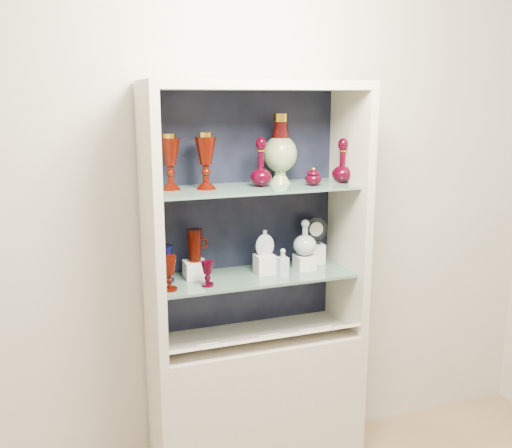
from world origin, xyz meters
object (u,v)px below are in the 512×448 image
object	(u,v)px
ruby_goblet_tall	(170,273)
clear_square_bottle	(283,262)
pedestal_lamp_left	(170,162)
cobalt_goblet	(166,264)
ruby_pitcher	(195,245)
ruby_decanter_b	(342,159)
pedestal_lamp_right	(206,161)
enamel_urn	(280,149)
cameo_medallion	(316,230)
ruby_decanter_a	(261,159)
lidded_bowl	(313,176)
clear_round_decanter	(305,238)
ruby_goblet_small	(207,274)
flat_flask	(265,242)

from	to	relation	value
ruby_goblet_tall	clear_square_bottle	distance (m)	0.54
clear_square_bottle	pedestal_lamp_left	bearing A→B (deg)	167.86
cobalt_goblet	ruby_pitcher	size ratio (longest dim) A/B	1.11
ruby_decanter_b	pedestal_lamp_right	bearing A→B (deg)	177.26
cobalt_goblet	ruby_pitcher	distance (m)	0.16
enamel_urn	cameo_medallion	size ratio (longest dim) A/B	2.30
clear_square_bottle	cameo_medallion	world-z (taller)	cameo_medallion
pedestal_lamp_left	ruby_decanter_a	world-z (taller)	ruby_decanter_a
lidded_bowl	ruby_goblet_tall	size ratio (longest dim) A/B	0.57
enamel_urn	cobalt_goblet	xyz separation A→B (m)	(-0.56, -0.02, -0.50)
enamel_urn	clear_round_decanter	world-z (taller)	enamel_urn
ruby_decanter_a	ruby_pitcher	distance (m)	0.50
ruby_goblet_small	clear_square_bottle	size ratio (longest dim) A/B	0.85
ruby_goblet_tall	ruby_pitcher	world-z (taller)	ruby_pitcher
enamel_urn	flat_flask	bearing A→B (deg)	-151.46
clear_square_bottle	clear_round_decanter	xyz separation A→B (m)	(0.14, 0.06, 0.09)
ruby_pitcher	cameo_medallion	size ratio (longest dim) A/B	1.07
lidded_bowl	cameo_medallion	xyz separation A→B (m)	(0.08, 0.13, -0.29)
ruby_goblet_small	flat_flask	world-z (taller)	flat_flask
ruby_decanter_b	ruby_goblet_tall	size ratio (longest dim) A/B	1.46
enamel_urn	ruby_decanter_a	distance (m)	0.14
ruby_goblet_tall	ruby_goblet_small	world-z (taller)	ruby_goblet_tall
lidded_bowl	flat_flask	xyz separation A→B (m)	(-0.21, 0.06, -0.31)
pedestal_lamp_left	ruby_decanter_a	distance (m)	0.41
pedestal_lamp_left	pedestal_lamp_right	world-z (taller)	pedestal_lamp_right
lidded_bowl	ruby_goblet_tall	distance (m)	0.79
lidded_bowl	clear_square_bottle	bearing A→B (deg)	-177.67
ruby_pitcher	flat_flask	distance (m)	0.33
clear_round_decanter	cameo_medallion	distance (m)	0.12
pedestal_lamp_left	cameo_medallion	bearing A→B (deg)	2.62
pedestal_lamp_left	flat_flask	xyz separation A→B (m)	(0.43, -0.04, -0.39)
ruby_goblet_tall	cameo_medallion	size ratio (longest dim) A/B	1.08
pedestal_lamp_left	ruby_goblet_small	world-z (taller)	pedestal_lamp_left
clear_round_decanter	cameo_medallion	size ratio (longest dim) A/B	1.19
ruby_pitcher	lidded_bowl	bearing A→B (deg)	-11.10
cobalt_goblet	ruby_pitcher	world-z (taller)	ruby_pitcher
pedestal_lamp_left	clear_square_bottle	bearing A→B (deg)	-12.14
enamel_urn	pedestal_lamp_right	bearing A→B (deg)	-172.90
pedestal_lamp_right	ruby_goblet_small	size ratio (longest dim) A/B	2.22
cameo_medallion	ruby_decanter_a	bearing A→B (deg)	-164.42
ruby_decanter_b	ruby_goblet_tall	distance (m)	0.97
pedestal_lamp_right	clear_round_decanter	distance (m)	0.62
enamel_urn	clear_round_decanter	distance (m)	0.45
pedestal_lamp_right	flat_flask	distance (m)	0.48
flat_flask	cameo_medallion	bearing A→B (deg)	21.78
cobalt_goblet	clear_round_decanter	xyz separation A→B (m)	(0.67, -0.04, 0.07)
enamel_urn	clear_square_bottle	bearing A→B (deg)	-104.71
ruby_goblet_small	cameo_medallion	bearing A→B (deg)	15.19
pedestal_lamp_left	pedestal_lamp_right	distance (m)	0.16
lidded_bowl	cameo_medallion	distance (m)	0.33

